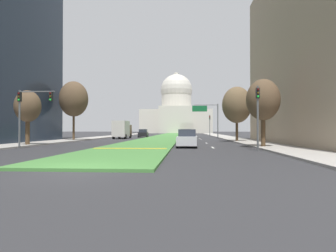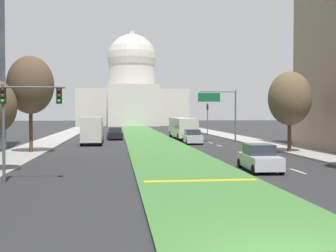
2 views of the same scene
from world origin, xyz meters
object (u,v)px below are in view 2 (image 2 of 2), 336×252
(capitol_building, at_px, (132,91))
(city_bus, at_px, (183,126))
(street_tree_left_mid, at_px, (30,85))
(box_truck_delivery, at_px, (92,130))
(traffic_light_far_right, at_px, (207,115))
(traffic_light_near_left, at_px, (20,111))
(street_tree_right_mid, at_px, (290,99))
(sedan_distant, at_px, (115,134))
(sedan_midblock, at_px, (192,137))
(sedan_lead_stopped, at_px, (259,158))
(overhead_guide_sign, at_px, (222,105))

(capitol_building, relative_size, city_bus, 2.82)
(street_tree_left_mid, distance_m, box_truck_delivery, 12.25)
(traffic_light_far_right, relative_size, street_tree_left_mid, 0.59)
(traffic_light_near_left, distance_m, street_tree_right_mid, 25.23)
(traffic_light_near_left, xyz_separation_m, city_bus, (14.06, 35.41, -2.03))
(sedan_distant, bearing_deg, street_tree_left_mid, -110.78)
(capitol_building, distance_m, sedan_distant, 68.75)
(sedan_midblock, xyz_separation_m, sedan_distant, (-9.19, 9.21, 0.00))
(capitol_building, height_order, city_bus, capitol_building)
(capitol_building, height_order, box_truck_delivery, capitol_building)
(traffic_light_near_left, height_order, sedan_distant, traffic_light_near_left)
(sedan_lead_stopped, bearing_deg, traffic_light_near_left, -168.35)
(traffic_light_far_right, bearing_deg, sedan_midblock, -107.11)
(overhead_guide_sign, xyz_separation_m, sedan_lead_stopped, (-4.09, -26.41, -3.81))
(capitol_building, relative_size, overhead_guide_sign, 4.77)
(overhead_guide_sign, height_order, sedan_lead_stopped, overhead_guide_sign)
(traffic_light_far_right, xyz_separation_m, street_tree_left_mid, (-22.30, -28.87, 2.85))
(street_tree_right_mid, bearing_deg, box_truck_delivery, 146.08)
(capitol_building, height_order, sedan_distant, capitol_building)
(traffic_light_far_right, bearing_deg, capitol_building, 99.94)
(city_bus, bearing_deg, traffic_light_near_left, -111.65)
(traffic_light_near_left, height_order, sedan_midblock, traffic_light_near_left)
(box_truck_delivery, bearing_deg, sedan_midblock, -0.63)
(overhead_guide_sign, xyz_separation_m, sedan_midblock, (-4.23, -2.68, -3.81))
(sedan_lead_stopped, xyz_separation_m, city_bus, (-0.00, 32.51, 0.97))
(traffic_light_far_right, relative_size, overhead_guide_sign, 0.80)
(capitol_building, xyz_separation_m, city_bus, (4.64, -68.43, -8.12))
(sedan_lead_stopped, bearing_deg, city_bus, 90.00)
(overhead_guide_sign, xyz_separation_m, street_tree_right_mid, (2.60, -15.00, 0.37))
(traffic_light_near_left, height_order, street_tree_right_mid, street_tree_right_mid)
(capitol_building, xyz_separation_m, street_tree_right_mid, (11.34, -89.53, -4.91))
(capitol_building, distance_m, street_tree_left_mid, 88.29)
(traffic_light_near_left, relative_size, street_tree_left_mid, 0.59)
(traffic_light_far_right, relative_size, box_truck_delivery, 0.81)
(street_tree_right_mid, bearing_deg, street_tree_left_mid, 174.75)
(traffic_light_far_right, height_order, sedan_midblock, traffic_light_far_right)
(sedan_lead_stopped, distance_m, box_truck_delivery, 26.65)
(overhead_guide_sign, height_order, street_tree_right_mid, street_tree_right_mid)
(sedan_lead_stopped, xyz_separation_m, box_truck_delivery, (-11.83, 23.86, 0.88))
(street_tree_left_mid, relative_size, sedan_lead_stopped, 2.01)
(box_truck_delivery, distance_m, city_bus, 14.66)
(sedan_midblock, bearing_deg, traffic_light_far_right, 72.89)
(capitol_building, bearing_deg, overhead_guide_sign, -83.32)
(street_tree_left_mid, height_order, sedan_distant, street_tree_left_mid)
(street_tree_left_mid, bearing_deg, traffic_light_near_left, -80.92)
(street_tree_left_mid, bearing_deg, sedan_midblock, 31.60)
(city_bus, bearing_deg, street_tree_right_mid, -72.41)
(city_bus, bearing_deg, sedan_distant, 177.30)
(box_truck_delivery, bearing_deg, overhead_guide_sign, 9.09)
(traffic_light_near_left, bearing_deg, overhead_guide_sign, 58.24)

